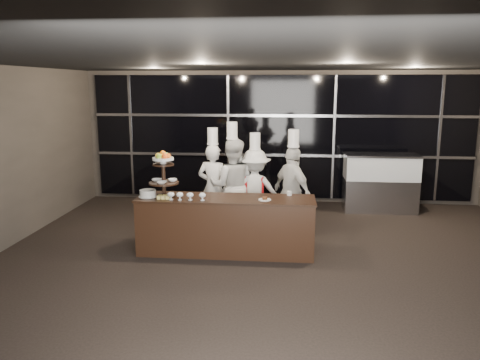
# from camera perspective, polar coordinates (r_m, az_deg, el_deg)

# --- Properties ---
(room) EXTENTS (10.00, 10.00, 10.00)m
(room) POSITION_cam_1_polar(r_m,az_deg,el_deg) (5.88, 4.47, -0.14)
(room) COLOR black
(room) RESTS_ON ground
(window_wall) EXTENTS (8.60, 0.10, 2.80)m
(window_wall) POSITION_cam_1_polar(r_m,az_deg,el_deg) (10.76, 4.95, 5.20)
(window_wall) COLOR black
(window_wall) RESTS_ON ground
(buffet_counter) EXTENTS (2.84, 0.74, 0.92)m
(buffet_counter) POSITION_cam_1_polar(r_m,az_deg,el_deg) (7.58, -1.73, -5.50)
(buffet_counter) COLOR black
(buffet_counter) RESTS_ON ground
(display_stand) EXTENTS (0.48, 0.48, 0.74)m
(display_stand) POSITION_cam_1_polar(r_m,az_deg,el_deg) (7.56, -9.32, 1.12)
(display_stand) COLOR black
(display_stand) RESTS_ON buffet_counter
(compotes) EXTENTS (0.61, 0.11, 0.12)m
(compotes) POSITION_cam_1_polar(r_m,az_deg,el_deg) (7.33, -6.63, -1.83)
(compotes) COLOR silver
(compotes) RESTS_ON buffet_counter
(layer_cake) EXTENTS (0.30, 0.30, 0.11)m
(layer_cake) POSITION_cam_1_polar(r_m,az_deg,el_deg) (7.65, -11.17, -1.61)
(layer_cake) COLOR white
(layer_cake) RESTS_ON buffet_counter
(pastry_squares) EXTENTS (0.20, 0.13, 0.05)m
(pastry_squares) POSITION_cam_1_polar(r_m,az_deg,el_deg) (7.47, -9.27, -2.06)
(pastry_squares) COLOR #E7D671
(pastry_squares) RESTS_ON buffet_counter
(small_plate) EXTENTS (0.20, 0.20, 0.05)m
(small_plate) POSITION_cam_1_polar(r_m,az_deg,el_deg) (7.31, 3.04, -2.34)
(small_plate) COLOR white
(small_plate) RESTS_ON buffet_counter
(chef_cup) EXTENTS (0.08, 0.08, 0.07)m
(chef_cup) POSITION_cam_1_polar(r_m,az_deg,el_deg) (7.64, 6.05, -1.62)
(chef_cup) COLOR white
(chef_cup) RESTS_ON buffet_counter
(display_case) EXTENTS (1.54, 0.67, 1.24)m
(display_case) POSITION_cam_1_polar(r_m,az_deg,el_deg) (10.46, 16.74, 0.04)
(display_case) COLOR #A5A5AA
(display_case) RESTS_ON ground
(chef_a) EXTENTS (0.67, 0.51, 1.93)m
(chef_a) POSITION_cam_1_polar(r_m,az_deg,el_deg) (8.64, -3.28, -0.78)
(chef_a) COLOR white
(chef_a) RESTS_ON ground
(chef_b) EXTENTS (0.88, 0.70, 2.04)m
(chef_b) POSITION_cam_1_polar(r_m,az_deg,el_deg) (8.52, -0.95, -0.66)
(chef_b) COLOR silver
(chef_b) RESTS_ON ground
(chef_c) EXTENTS (1.01, 0.60, 1.84)m
(chef_c) POSITION_cam_1_polar(r_m,az_deg,el_deg) (8.60, 1.80, -1.25)
(chef_c) COLOR white
(chef_c) RESTS_ON ground
(chef_d) EXTENTS (0.89, 1.00, 1.93)m
(chef_d) POSITION_cam_1_polar(r_m,az_deg,el_deg) (8.37, 6.39, -1.33)
(chef_d) COLOR silver
(chef_d) RESTS_ON ground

